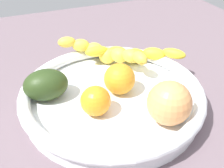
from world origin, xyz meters
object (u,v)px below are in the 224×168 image
at_px(fruit_bowl, 112,96).
at_px(peach_blush, 169,103).
at_px(orange_front, 120,79).
at_px(banana_draped_right, 135,54).
at_px(avocado_dark, 46,85).
at_px(orange_mid_left, 96,101).
at_px(banana_draped_left, 105,52).

height_order(fruit_bowl, peach_blush, peach_blush).
xyz_separation_m(orange_front, peach_blush, (0.04, -0.11, 0.01)).
xyz_separation_m(banana_draped_right, orange_front, (-0.08, -0.09, 0.00)).
relative_size(orange_front, peach_blush, 0.80).
bearing_deg(orange_front, avocado_dark, 165.34).
distance_m(fruit_bowl, orange_mid_left, 0.06).
height_order(orange_front, avocado_dark, orange_front).
distance_m(fruit_bowl, orange_front, 0.04).
height_order(banana_draped_right, orange_mid_left, orange_mid_left).
bearing_deg(avocado_dark, orange_mid_left, -48.04).
relative_size(fruit_bowl, peach_blush, 4.65).
bearing_deg(orange_front, peach_blush, -68.54).
distance_m(banana_draped_left, banana_draped_right, 0.07).
relative_size(banana_draped_left, banana_draped_right, 0.80).
bearing_deg(avocado_dark, orange_front, -14.66).
bearing_deg(peach_blush, banana_draped_left, 97.74).
height_order(banana_draped_right, avocado_dark, avocado_dark).
bearing_deg(banana_draped_left, avocado_dark, -153.44).
distance_m(banana_draped_left, avocado_dark, 0.17).
xyz_separation_m(banana_draped_right, orange_mid_left, (-0.14, -0.14, 0.00)).
xyz_separation_m(fruit_bowl, orange_mid_left, (-0.05, -0.03, 0.03)).
bearing_deg(orange_mid_left, banana_draped_left, 63.17).
height_order(banana_draped_left, orange_front, orange_front).
distance_m(banana_draped_right, orange_front, 0.12).
relative_size(fruit_bowl, banana_draped_left, 2.12).
bearing_deg(fruit_bowl, orange_front, 25.67).
distance_m(orange_front, peach_blush, 0.12).
bearing_deg(banana_draped_right, avocado_dark, -165.78).
distance_m(banana_draped_right, orange_mid_left, 0.20).
bearing_deg(orange_mid_left, avocado_dark, 131.96).
height_order(banana_draped_left, peach_blush, peach_blush).
relative_size(fruit_bowl, avocado_dark, 4.20).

